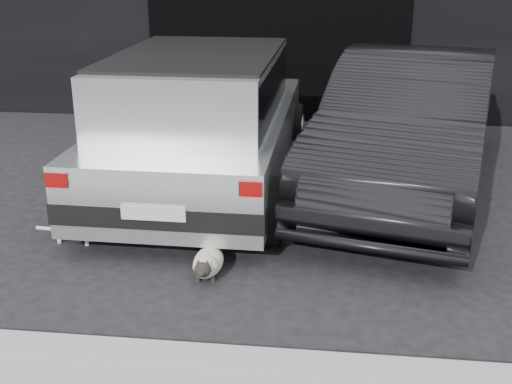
# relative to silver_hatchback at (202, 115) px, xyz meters

# --- Properties ---
(ground) EXTENTS (80.00, 80.00, 0.00)m
(ground) POSITION_rel_silver_hatchback_xyz_m (-0.43, -0.80, -0.85)
(ground) COLOR black
(ground) RESTS_ON ground
(garage_opening) EXTENTS (4.00, 0.10, 2.60)m
(garage_opening) POSITION_rel_silver_hatchback_xyz_m (0.57, 3.19, 0.45)
(garage_opening) COLOR black
(garage_opening) RESTS_ON ground
(curb) EXTENTS (18.00, 0.25, 0.12)m
(curb) POSITION_rel_silver_hatchback_xyz_m (0.57, -3.40, -0.79)
(curb) COLOR #999994
(curb) RESTS_ON ground
(silver_hatchback) EXTENTS (2.15, 4.25, 1.56)m
(silver_hatchback) POSITION_rel_silver_hatchback_xyz_m (0.00, 0.00, 0.00)
(silver_hatchback) COLOR silver
(silver_hatchback) RESTS_ON ground
(second_car) EXTENTS (2.63, 4.86, 1.52)m
(second_car) POSITION_rel_silver_hatchback_xyz_m (2.29, 0.21, -0.09)
(second_car) COLOR black
(second_car) RESTS_ON ground
(cat_siamese) EXTENTS (0.25, 0.74, 0.25)m
(cat_siamese) POSITION_rel_silver_hatchback_xyz_m (0.45, -2.12, -0.73)
(cat_siamese) COLOR beige
(cat_siamese) RESTS_ON ground
(cat_white) EXTENTS (0.70, 0.27, 0.33)m
(cat_white) POSITION_rel_silver_hatchback_xyz_m (-0.87, -1.60, -0.69)
(cat_white) COLOR silver
(cat_white) RESTS_ON ground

